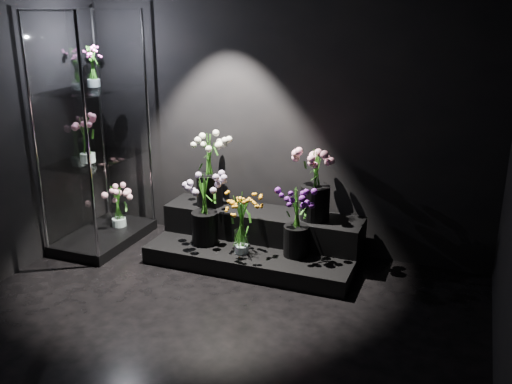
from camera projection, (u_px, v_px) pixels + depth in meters
The scene contains 12 objects.
floor at pixel (187, 350), 3.99m from camera, with size 4.00×4.00×0.00m, color black.
wall_back at pixel (282, 105), 5.31m from camera, with size 4.00×4.00×0.00m, color black.
display_riser at pixel (258, 240), 5.40m from camera, with size 1.92×0.85×0.43m.
display_case at pixel (95, 133), 5.44m from camera, with size 0.62×1.03×2.26m.
bouquet_orange_bells at pixel (241, 223), 5.07m from camera, with size 0.35×0.35×0.56m.
bouquet_lilac at pixel (204, 204), 5.26m from camera, with size 0.43×0.43×0.68m.
bouquet_purple at pixel (296, 219), 5.00m from camera, with size 0.37×0.37×0.62m.
bouquet_cream_roses at pixel (209, 165), 5.46m from camera, with size 0.46×0.46×0.71m.
bouquet_pink_roses at pixel (316, 179), 5.11m from camera, with size 0.51×0.51×0.66m.
bouquet_case_pink at pixel (86, 137), 5.30m from camera, with size 0.32×0.32×0.46m.
bouquet_case_magenta at pixel (92, 66), 5.36m from camera, with size 0.25×0.25×0.38m.
bouquet_case_base_pink at pixel (118, 205), 5.85m from camera, with size 0.34×0.34×0.43m.
Camera 1 is at (1.70, -3.02, 2.32)m, focal length 40.00 mm.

